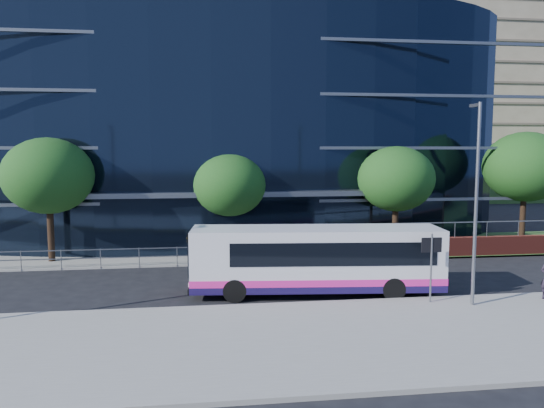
{
  "coord_description": "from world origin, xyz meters",
  "views": [
    {
      "loc": [
        -4.71,
        -21.56,
        6.37
      ],
      "look_at": [
        -0.69,
        8.0,
        3.24
      ],
      "focal_mm": 35.0,
      "sensor_mm": 36.0,
      "label": 1
    }
  ],
  "objects": [
    {
      "name": "tree_far_d",
      "position": [
        16.0,
        10.0,
        5.19
      ],
      "size": [
        5.28,
        5.28,
        7.44
      ],
      "color": "black",
      "rests_on": "ground"
    },
    {
      "name": "apartment_block",
      "position": [
        32.0,
        57.21,
        11.11
      ],
      "size": [
        60.0,
        42.0,
        30.0
      ],
      "color": "#2D511E",
      "rests_on": "ground"
    },
    {
      "name": "guard_railings",
      "position": [
        -8.0,
        7.0,
        0.82
      ],
      "size": [
        24.0,
        0.05,
        1.1
      ],
      "color": "slate",
      "rests_on": "ground"
    },
    {
      "name": "tree_far_a",
      "position": [
        -13.0,
        9.0,
        4.86
      ],
      "size": [
        4.95,
        4.95,
        6.98
      ],
      "color": "black",
      "rests_on": "ground"
    },
    {
      "name": "streetlight_east",
      "position": [
        6.0,
        -2.17,
        4.44
      ],
      "size": [
        0.15,
        0.77,
        8.0
      ],
      "color": "slate",
      "rests_on": "pavement_near"
    },
    {
      "name": "kerb",
      "position": [
        0.0,
        -1.0,
        0.08
      ],
      "size": [
        80.0,
        0.25,
        0.16
      ],
      "primitive_type": "cube",
      "color": "gray",
      "rests_on": "ground"
    },
    {
      "name": "tree_dist_e",
      "position": [
        24.0,
        40.0,
        4.54
      ],
      "size": [
        4.62,
        4.62,
        6.51
      ],
      "color": "black",
      "rests_on": "ground"
    },
    {
      "name": "tree_far_c",
      "position": [
        7.0,
        9.0,
        4.54
      ],
      "size": [
        4.62,
        4.62,
        6.51
      ],
      "color": "black",
      "rests_on": "ground"
    },
    {
      "name": "pavement_near",
      "position": [
        0.0,
        -5.0,
        0.07
      ],
      "size": [
        80.0,
        8.0,
        0.15
      ],
      "primitive_type": "cube",
      "color": "gray",
      "rests_on": "ground"
    },
    {
      "name": "city_bus",
      "position": [
        0.36,
        0.68,
        1.56
      ],
      "size": [
        11.06,
        3.53,
        2.94
      ],
      "rotation": [
        0.0,
        0.0,
        -0.1
      ],
      "color": "silver",
      "rests_on": "ground"
    },
    {
      "name": "far_forecourt",
      "position": [
        -6.0,
        11.0,
        0.05
      ],
      "size": [
        50.0,
        8.0,
        0.1
      ],
      "primitive_type": "cube",
      "color": "gray",
      "rests_on": "ground"
    },
    {
      "name": "yellow_line_outer",
      "position": [
        0.0,
        -0.8,
        0.01
      ],
      "size": [
        80.0,
        0.08,
        0.01
      ],
      "primitive_type": "cube",
      "color": "gold",
      "rests_on": "ground"
    },
    {
      "name": "tree_far_b",
      "position": [
        -3.0,
        9.5,
        4.21
      ],
      "size": [
        4.29,
        4.29,
        6.05
      ],
      "color": "black",
      "rests_on": "ground"
    },
    {
      "name": "yellow_line_inner",
      "position": [
        0.0,
        -0.65,
        0.01
      ],
      "size": [
        80.0,
        0.08,
        0.01
      ],
      "primitive_type": "cube",
      "color": "gold",
      "rests_on": "ground"
    },
    {
      "name": "glass_office",
      "position": [
        -4.0,
        20.85,
        8.0
      ],
      "size": [
        44.0,
        23.1,
        16.0
      ],
      "color": "black",
      "rests_on": "ground"
    },
    {
      "name": "ground",
      "position": [
        0.0,
        0.0,
        0.0
      ],
      "size": [
        200.0,
        200.0,
        0.0
      ],
      "primitive_type": "plane",
      "color": "black",
      "rests_on": "ground"
    },
    {
      "name": "street_sign",
      "position": [
        4.5,
        -1.59,
        2.15
      ],
      "size": [
        0.85,
        0.09,
        2.8
      ],
      "color": "slate",
      "rests_on": "pavement_near"
    }
  ]
}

